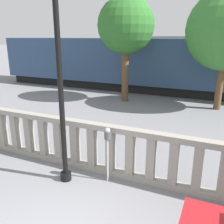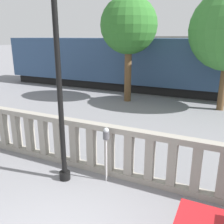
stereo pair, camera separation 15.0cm
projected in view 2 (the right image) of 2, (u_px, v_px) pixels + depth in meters
The scene contains 5 objects.
balustrade at pixel (119, 152), 6.14m from camera, with size 16.07×0.24×1.32m.
lamppost at pixel (55, 21), 5.12m from camera, with size 0.33×0.33×6.50m.
parking_meter at pixel (106, 140), 5.81m from camera, with size 0.15×0.15×1.39m.
train_near at pixel (218, 67), 14.13m from camera, with size 28.02×2.87×3.87m.
tree_right at pixel (129, 26), 12.55m from camera, with size 2.88×2.88×5.37m.
Camera 2 is at (2.24, -2.27, 3.40)m, focal length 40.00 mm.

